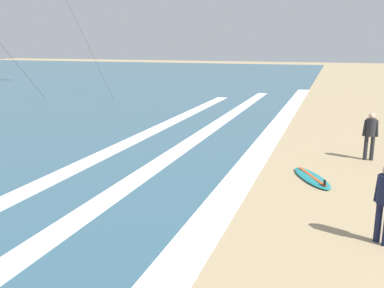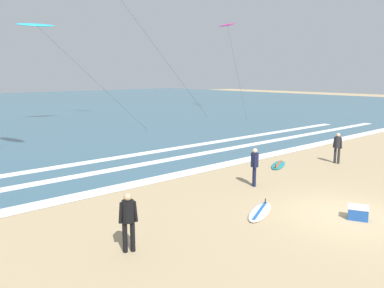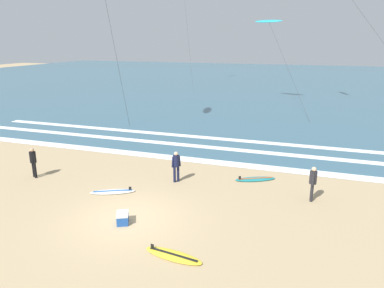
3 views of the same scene
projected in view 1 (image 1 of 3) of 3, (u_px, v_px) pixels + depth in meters
name	position (u px, v px, depth m)	size (l,w,h in m)	color
wave_foam_shoreline	(213.00, 216.00, 9.71)	(55.73, 0.91, 0.01)	white
wave_foam_mid_break	(59.00, 231.00, 8.93)	(52.10, 0.71, 0.01)	white
wave_foam_outer_break	(48.00, 181.00, 12.15)	(39.75, 0.74, 0.01)	white
surfer_background_far	(370.00, 132.00, 14.16)	(0.32, 0.51, 1.60)	#232328
surfboard_left_pile	(312.00, 178.00, 12.34)	(2.14, 1.48, 0.25)	teal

